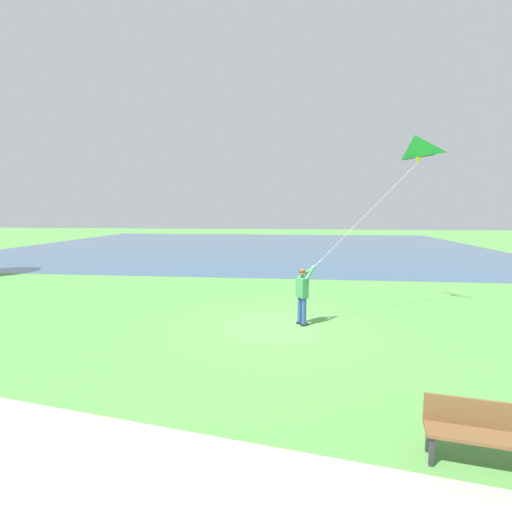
{
  "coord_description": "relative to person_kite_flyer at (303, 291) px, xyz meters",
  "views": [
    {
      "loc": [
        -11.07,
        -0.67,
        3.49
      ],
      "look_at": [
        0.15,
        0.6,
        2.13
      ],
      "focal_mm": 26.57,
      "sensor_mm": 36.0,
      "label": 1
    }
  ],
  "objects": [
    {
      "name": "park_bench_near_walkway",
      "position": [
        -6.22,
        -2.4,
        -0.54
      ],
      "size": [
        0.69,
        1.55,
        0.88
      ],
      "color": "brown",
      "rests_on": "ground"
    },
    {
      "name": "ground_plane",
      "position": [
        -0.32,
        0.81,
        -1.05
      ],
      "size": [
        120.0,
        120.0,
        0.0
      ],
      "primitive_type": "plane",
      "color": "#569947"
    },
    {
      "name": "walkway_path",
      "position": [
        -6.99,
        2.81,
        -1.04
      ],
      "size": [
        7.94,
        31.93,
        0.02
      ],
      "primitive_type": "cube",
      "rotation": [
        0.0,
        0.0,
        -0.18
      ],
      "color": "#B7AD99",
      "rests_on": "ground"
    },
    {
      "name": "flying_kite",
      "position": [
        2.27,
        -3.71,
        4.49
      ],
      "size": [
        2.82,
        3.94,
        4.24
      ],
      "color": "green"
    },
    {
      "name": "person_kite_flyer",
      "position": [
        0.0,
        0.0,
        0.0
      ],
      "size": [
        0.53,
        0.62,
        1.83
      ],
      "color": "#232328",
      "rests_on": "ground"
    },
    {
      "name": "lake_water",
      "position": [
        25.77,
        4.81,
        -1.04
      ],
      "size": [
        36.0,
        44.0,
        0.01
      ],
      "primitive_type": "cube",
      "color": "#385B7F",
      "rests_on": "ground"
    }
  ]
}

